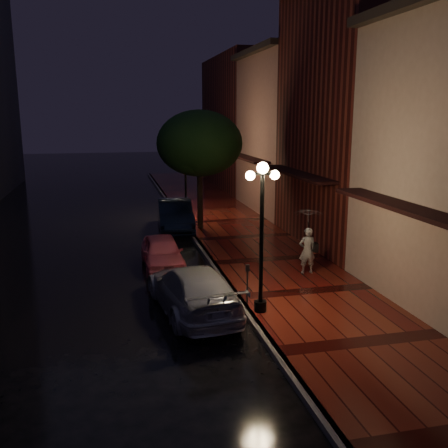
{
  "coord_description": "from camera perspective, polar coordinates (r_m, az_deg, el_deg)",
  "views": [
    {
      "loc": [
        -3.74,
        -17.98,
        5.74
      ],
      "look_at": [
        0.69,
        1.11,
        1.4
      ],
      "focal_mm": 40.0,
      "sensor_mm": 36.0,
      "label": 1
    }
  ],
  "objects": [
    {
      "name": "storefront_extra",
      "position": [
        39.48,
        2.79,
        11.39
      ],
      "size": [
        5.0,
        12.0,
        10.0
      ],
      "primitive_type": "cube",
      "color": "#511914",
      "rests_on": "ground"
    },
    {
      "name": "storefront_far",
      "position": [
        30.0,
        8.06,
        9.99
      ],
      "size": [
        5.0,
        8.0,
        9.0
      ],
      "primitive_type": "cube",
      "color": "#8C5951",
      "rests_on": "ground"
    },
    {
      "name": "woman_with_umbrella",
      "position": [
        17.85,
        9.58,
        -0.8
      ],
      "size": [
        0.97,
        0.99,
        2.33
      ],
      "rotation": [
        0.0,
        0.0,
        3.09
      ],
      "color": "white",
      "rests_on": "sidewalk"
    },
    {
      "name": "street_tree",
      "position": [
        24.41,
        -2.8,
        8.96
      ],
      "size": [
        4.16,
        4.16,
        5.8
      ],
      "color": "black",
      "rests_on": "sidewalk"
    },
    {
      "name": "streetlamp_far",
      "position": [
        27.47,
        -4.42,
        5.88
      ],
      "size": [
        0.96,
        0.36,
        4.31
      ],
      "color": "black",
      "rests_on": "sidewalk"
    },
    {
      "name": "curb",
      "position": [
        19.22,
        -1.25,
        -4.66
      ],
      "size": [
        0.25,
        60.0,
        0.15
      ],
      "primitive_type": "cube",
      "color": "#595451",
      "rests_on": "ground"
    },
    {
      "name": "pink_car",
      "position": [
        19.03,
        -7.07,
        -3.23
      ],
      "size": [
        1.48,
        3.64,
        1.24
      ],
      "primitive_type": "imported",
      "rotation": [
        0.0,
        0.0,
        0.0
      ],
      "color": "#DB5A6B",
      "rests_on": "ground"
    },
    {
      "name": "streetlamp_near",
      "position": [
        13.97,
        4.33,
        -0.54
      ],
      "size": [
        0.96,
        0.36,
        4.31
      ],
      "color": "black",
      "rests_on": "sidewalk"
    },
    {
      "name": "parking_meter",
      "position": [
        15.03,
        2.69,
        -6.39
      ],
      "size": [
        0.12,
        0.09,
        1.21
      ],
      "rotation": [
        0.0,
        0.0,
        -0.09
      ],
      "color": "black",
      "rests_on": "sidewalk"
    },
    {
      "name": "storefront_mid",
      "position": [
        22.69,
        15.52,
        11.43
      ],
      "size": [
        5.0,
        8.0,
        11.0
      ],
      "primitive_type": "cube",
      "color": "#511914",
      "rests_on": "ground"
    },
    {
      "name": "sidewalk",
      "position": [
        19.78,
        5.16,
        -4.21
      ],
      "size": [
        4.5,
        60.0,
        0.15
      ],
      "primitive_type": "cube",
      "color": "#480F0D",
      "rests_on": "ground"
    },
    {
      "name": "silver_car",
      "position": [
        14.78,
        -3.6,
        -7.49
      ],
      "size": [
        2.52,
        5.01,
        1.39
      ],
      "primitive_type": "imported",
      "rotation": [
        0.0,
        0.0,
        3.26
      ],
      "color": "#A7A6AE",
      "rests_on": "ground"
    },
    {
      "name": "ground",
      "position": [
        19.25,
        -1.24,
        -4.87
      ],
      "size": [
        120.0,
        120.0,
        0.0
      ],
      "primitive_type": "plane",
      "color": "black",
      "rests_on": "ground"
    },
    {
      "name": "navy_car",
      "position": [
        25.13,
        -5.61,
        1.02
      ],
      "size": [
        1.94,
        4.79,
        1.55
      ],
      "primitive_type": "imported",
      "rotation": [
        0.0,
        0.0,
        -0.07
      ],
      "color": "black",
      "rests_on": "ground"
    }
  ]
}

